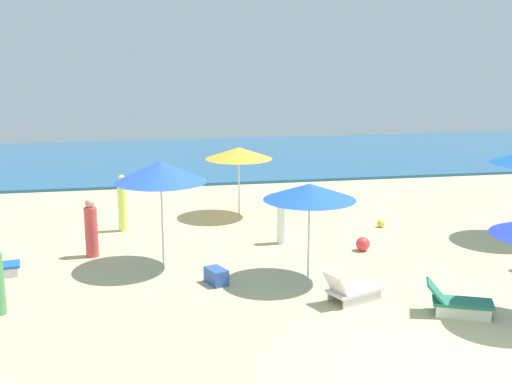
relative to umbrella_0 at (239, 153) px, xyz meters
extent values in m
cube|color=#225C8B|center=(2.01, 11.59, -2.04)|extent=(60.00, 13.28, 0.12)
cylinder|color=silver|center=(0.00, 0.00, -1.14)|extent=(0.05, 0.05, 1.91)
cone|color=gold|center=(0.00, 0.00, 0.00)|extent=(2.18, 2.18, 0.38)
cube|color=silver|center=(3.14, -9.10, -1.97)|extent=(1.01, 0.47, 0.25)
cube|color=silver|center=(3.33, -8.64, -1.97)|extent=(1.01, 0.47, 0.25)
cube|color=#28775B|center=(3.24, -8.87, -1.82)|extent=(1.34, 1.02, 0.06)
cube|color=#28775B|center=(2.73, -8.65, -1.61)|extent=(0.58, 0.67, 0.44)
cylinder|color=silver|center=(0.65, -6.26, -1.11)|extent=(0.05, 0.05, 1.97)
cone|color=blue|center=(0.65, -6.26, 0.06)|extent=(2.17, 2.17, 0.38)
cube|color=silver|center=(1.40, -7.93, -1.99)|extent=(1.00, 0.42, 0.21)
cube|color=silver|center=(1.22, -7.45, -1.99)|extent=(1.00, 0.42, 0.21)
cube|color=silver|center=(1.31, -7.69, -1.85)|extent=(1.32, 0.99, 0.06)
cube|color=silver|center=(0.81, -7.89, -1.61)|extent=(0.49, 0.65, 0.51)
cylinder|color=silver|center=(-2.69, -4.66, -1.00)|extent=(0.05, 0.05, 2.19)
cone|color=blue|center=(-2.69, -4.66, 0.35)|extent=(2.29, 2.29, 0.52)
cylinder|color=white|center=(0.71, -3.25, -1.44)|extent=(0.37, 0.37, 1.32)
sphere|color=beige|center=(0.71, -3.25, -0.69)|extent=(0.20, 0.20, 0.20)
cylinder|color=#E74A4B|center=(-4.51, -3.48, -1.43)|extent=(0.47, 0.47, 1.34)
sphere|color=tan|center=(-4.51, -3.48, -0.65)|extent=(0.25, 0.25, 0.25)
cylinder|color=#E9F96F|center=(-3.73, -1.11, -1.35)|extent=(0.34, 0.34, 1.50)
sphere|color=beige|center=(-3.73, -1.11, -0.49)|extent=(0.23, 0.23, 0.23)
sphere|color=yellow|center=(4.09, -2.19, -1.98)|extent=(0.25, 0.25, 0.25)
sphere|color=#F43A41|center=(2.72, -4.34, -1.91)|extent=(0.39, 0.39, 0.39)
cube|color=#3055A6|center=(-1.53, -6.11, -1.91)|extent=(0.56, 0.69, 0.37)
camera|label=1|loc=(-3.23, -20.18, 3.25)|focal=44.74mm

